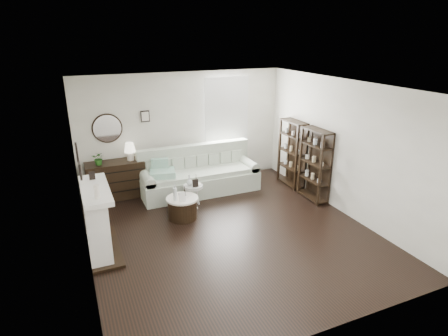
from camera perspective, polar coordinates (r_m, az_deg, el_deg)
name	(u,v)px	position (r m, az deg, el deg)	size (l,w,h in m)	color
room	(212,117)	(9.20, -1.78, 7.76)	(5.50, 5.50, 5.50)	black
fireplace	(97,222)	(6.68, -18.81, -7.83)	(0.50, 1.40, 1.84)	white
shelf_unit_far	(292,153)	(9.14, 10.34, 2.20)	(0.30, 0.80, 1.60)	black
shelf_unit_near	(315,165)	(8.45, 13.67, 0.47)	(0.30, 0.80, 1.60)	black
sofa	(199,177)	(8.80, -3.88, -1.33)	(2.72, 0.94, 1.06)	#A3AE9B
quilt	(162,173)	(8.35, -9.36, -0.80)	(0.55, 0.45, 0.14)	#258A61
suitcase	(242,176)	(9.27, 2.82, -1.18)	(0.61, 0.20, 0.40)	olive
dresser	(116,180)	(8.76, -16.15, -1.74)	(1.26, 0.54, 0.84)	black
table_lamp	(130,151)	(8.60, -14.13, 2.46)	(0.26, 0.26, 0.41)	white
potted_plant	(99,158)	(8.50, -18.55, 1.40)	(0.26, 0.23, 0.29)	#1F5217
drum_table	(183,208)	(7.59, -6.34, -6.03)	(0.64, 0.64, 0.44)	black
pedestal_table	(193,187)	(7.95, -4.73, -2.90)	(0.41, 0.41, 0.50)	silver
eiffel_drum	(185,192)	(7.52, -6.01, -3.63)	(0.11, 0.11, 0.20)	black
bottle_drum	(175,193)	(7.33, -7.48, -3.77)	(0.08, 0.08, 0.33)	silver
card_frame_drum	(182,197)	(7.31, -6.39, -4.40)	(0.14, 0.01, 0.18)	white
eiffel_ped	(196,180)	(7.95, -4.27, -1.80)	(0.12, 0.12, 0.20)	black
flask_ped	(189,180)	(7.89, -5.30, -1.85)	(0.13, 0.13, 0.24)	silver
card_frame_ped	(195,183)	(7.82, -4.38, -2.32)	(0.12, 0.01, 0.17)	black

